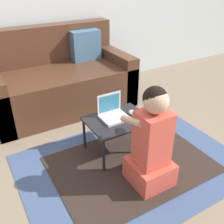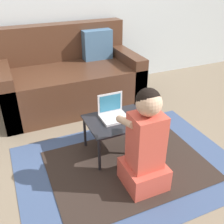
# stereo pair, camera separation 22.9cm
# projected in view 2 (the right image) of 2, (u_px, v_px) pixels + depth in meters

# --- Properties ---
(ground_plane) EXTENTS (16.00, 16.00, 0.00)m
(ground_plane) POSITION_uv_depth(u_px,v_px,m) (118.00, 162.00, 2.32)
(ground_plane) COLOR #7F705B
(area_rug) EXTENTS (1.85, 1.33, 0.01)m
(area_rug) POSITION_uv_depth(u_px,v_px,m) (128.00, 166.00, 2.27)
(area_rug) COLOR #3D517A
(area_rug) RESTS_ON ground_plane
(couch) EXTENTS (1.61, 0.89, 0.91)m
(couch) POSITION_uv_depth(u_px,v_px,m) (70.00, 79.00, 3.17)
(couch) COLOR #4C2D1E
(couch) RESTS_ON ground_plane
(laptop_desk) EXTENTS (0.54, 0.42, 0.34)m
(laptop_desk) POSITION_uv_depth(u_px,v_px,m) (117.00, 123.00, 2.31)
(laptop_desk) COLOR black
(laptop_desk) RESTS_ON ground_plane
(laptop) EXTENTS (0.23, 0.20, 0.21)m
(laptop) POSITION_uv_depth(u_px,v_px,m) (113.00, 114.00, 2.30)
(laptop) COLOR silver
(laptop) RESTS_ON laptop_desk
(computer_mouse) EXTENTS (0.06, 0.10, 0.04)m
(computer_mouse) POSITION_uv_depth(u_px,v_px,m) (134.00, 114.00, 2.33)
(computer_mouse) COLOR silver
(computer_mouse) RESTS_ON laptop_desk
(person_seated) EXTENTS (0.31, 0.40, 0.82)m
(person_seated) POSITION_uv_depth(u_px,v_px,m) (145.00, 146.00, 1.91)
(person_seated) COLOR #CC4C3D
(person_seated) RESTS_ON ground_plane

